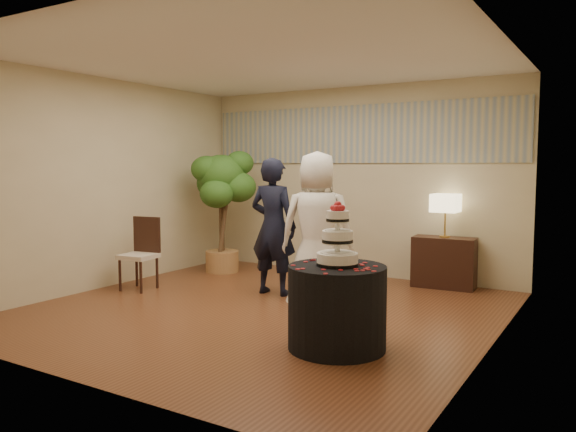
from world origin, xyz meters
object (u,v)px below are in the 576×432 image
Objects in this scene: wedding_cake at (338,234)px; ficus_tree at (222,210)px; groom at (273,226)px; side_chair at (138,254)px; cake_table at (337,307)px; bride at (317,227)px; console at (444,262)px; table_lamp at (445,216)px.

ficus_tree is (-3.13, 2.36, -0.09)m from wedding_cake.
side_chair is (-1.65, -0.72, -0.39)m from groom.
cake_table is at bearing 0.00° from wedding_cake.
cake_table is 0.67m from wedding_cake.
ficus_tree reaches higher than bride.
cake_table reaches higher than console.
ficus_tree is (-2.13, 0.87, 0.05)m from bride.
cake_table is at bearing -92.14° from table_lamp.
table_lamp reaches higher than console.
cake_table is 3.02m from console.
bride is 2.21× the size of console.
console is 3.37m from ficus_tree.
groom is 2.12× the size of console.
table_lamp is at bearing -150.28° from bride.
side_chair is at bearing -146.85° from table_lamp.
wedding_cake is at bearing 135.19° from groom.
wedding_cake is 0.99× the size of table_lamp.
cake_table is at bearing -96.08° from console.
groom is 3.00× the size of table_lamp.
side_chair is (-3.30, 0.79, 0.10)m from cake_table.
ficus_tree is 1.65m from side_chair.
ficus_tree is at bearing -168.46° from table_lamp.
groom is 0.64m from bride.
bride reaches higher than wedding_cake.
bride is 1.90× the size of side_chair.
ficus_tree reaches higher than table_lamp.
bride is at bearing 123.98° from wedding_cake.
bride is 2.06× the size of cake_table.
bride is at bearing -22.22° from ficus_tree.
side_chair is at bearing 21.23° from groom.
cake_table is (1.00, -1.49, -0.53)m from bride.
wedding_cake is (0.00, 0.00, 0.67)m from cake_table.
console is at bearing -150.28° from bride.
table_lamp reaches higher than side_chair.
console is 4.08m from side_chair.
wedding_cake is 3.02m from table_lamp.
groom is 2.24m from wedding_cake.
wedding_cake is 0.60× the size of side_chair.
groom is at bearing 137.46° from cake_table.
side_chair is (-3.41, -2.23, 0.14)m from console.
bride reaches higher than groom.
ficus_tree is at bearing -32.01° from groom.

